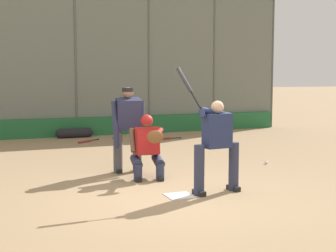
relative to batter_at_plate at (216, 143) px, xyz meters
name	(u,v)px	position (x,y,z in m)	size (l,w,h in m)	color
ground_plane	(179,196)	(0.66, -0.02, -0.84)	(160.00, 160.00, 0.00)	#9E7F5B
home_plate_marker	(179,196)	(0.66, -0.02, -0.84)	(0.43, 0.43, 0.01)	white
backstop_fence	(76,58)	(0.66, -8.68, 1.72)	(15.44, 0.08, 4.96)	#515651
padding_wall	(77,127)	(0.66, -8.58, -0.54)	(15.05, 0.18, 0.61)	#236638
bleachers_beyond	(54,120)	(1.09, -10.83, -0.46)	(10.75, 1.95, 1.16)	slate
batter_at_plate	(216,143)	(0.00, 0.00, 0.00)	(1.04, 0.58, 2.10)	#2D334C
catcher_behind_plate	(148,146)	(0.70, -1.46, -0.21)	(0.68, 0.82, 1.23)	#2D334C
umpire_home	(128,127)	(0.86, -2.19, 0.09)	(0.71, 0.45, 1.74)	#4C4C51
spare_bat_near_backstop	(166,138)	(-1.75, -6.70, -0.81)	(0.83, 0.08, 0.07)	black
spare_bat_by_padding	(86,141)	(0.72, -6.98, -0.81)	(0.76, 0.57, 0.07)	black
fielding_glove_on_dirt	(117,138)	(-0.33, -7.26, -0.79)	(0.31, 0.24, 0.11)	black
baseball_loose	(266,162)	(-2.28, -1.92, -0.81)	(0.07, 0.07, 0.07)	white
equipment_bag_dugout_side	(74,133)	(0.83, -8.23, -0.69)	(1.22, 0.30, 0.30)	black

